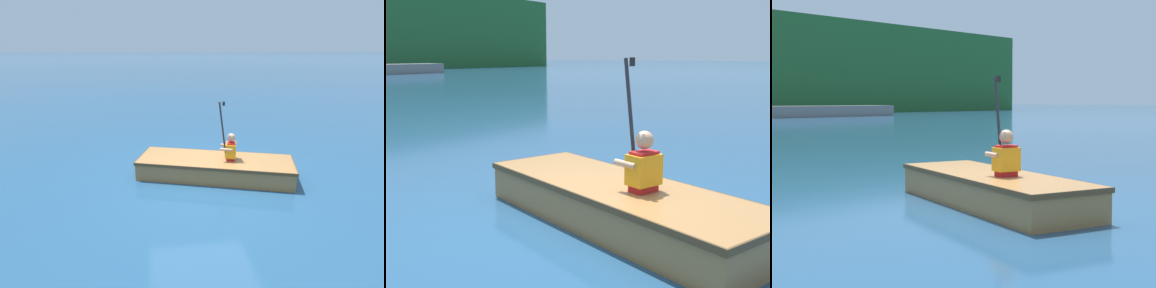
{
  "view_description": "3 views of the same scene",
  "coord_description": "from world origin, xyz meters",
  "views": [
    {
      "loc": [
        -5.62,
        1.04,
        2.68
      ],
      "look_at": [
        0.22,
        0.25,
        0.76
      ],
      "focal_mm": 28.0,
      "sensor_mm": 36.0,
      "label": 1
    },
    {
      "loc": [
        -3.76,
        -2.52,
        1.65
      ],
      "look_at": [
        0.22,
        0.25,
        0.76
      ],
      "focal_mm": 45.0,
      "sensor_mm": 36.0,
      "label": 2
    },
    {
      "loc": [
        -5.34,
        -5.11,
        1.33
      ],
      "look_at": [
        0.22,
        0.25,
        0.76
      ],
      "focal_mm": 55.0,
      "sensor_mm": 36.0,
      "label": 3
    }
  ],
  "objects": [
    {
      "name": "ground_plane",
      "position": [
        0.0,
        0.0,
        0.0
      ],
      "size": [
        300.0,
        300.0,
        0.0
      ],
      "primitive_type": "plane",
      "color": "navy"
    },
    {
      "name": "person_paddler",
      "position": [
        0.13,
        -0.55,
        0.67
      ],
      "size": [
        0.42,
        0.42,
        1.23
      ],
      "color": "red",
      "rests_on": "rowboat_foreground"
    },
    {
      "name": "rowboat_foreground",
      "position": [
        0.24,
        -0.21,
        0.23
      ],
      "size": [
        2.02,
        3.43,
        0.41
      ],
      "color": "#A3703D",
      "rests_on": "ground"
    }
  ]
}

